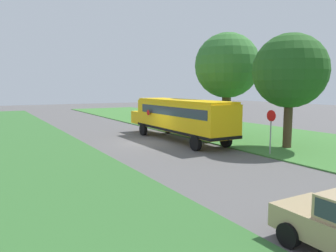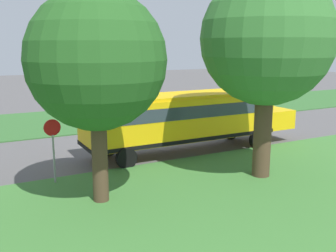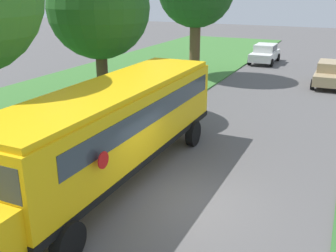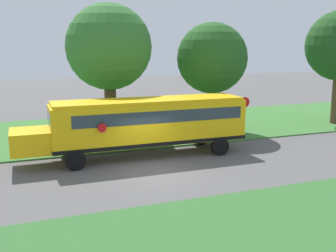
{
  "view_description": "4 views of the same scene",
  "coord_description": "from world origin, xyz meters",
  "px_view_note": "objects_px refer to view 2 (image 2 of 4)",
  "views": [
    {
      "loc": [
        10.34,
        21.53,
        4.08
      ],
      "look_at": [
        -1.12,
        1.4,
        1.34
      ],
      "focal_mm": 35.0,
      "sensor_mm": 36.0,
      "label": 1
    },
    {
      "loc": [
        -20.45,
        10.86,
        5.66
      ],
      "look_at": [
        -2.72,
        1.42,
        1.51
      ],
      "focal_mm": 42.0,
      "sensor_mm": 36.0,
      "label": 2
    },
    {
      "loc": [
        3.77,
        -9.53,
        6.01
      ],
      "look_at": [
        -1.93,
        2.81,
        1.23
      ],
      "focal_mm": 42.0,
      "sensor_mm": 36.0,
      "label": 3
    },
    {
      "loc": [
        17.28,
        -5.78,
        5.92
      ],
      "look_at": [
        -2.52,
        1.62,
        1.65
      ],
      "focal_mm": 42.0,
      "sensor_mm": 36.0,
      "label": 4
    }
  ],
  "objects_px": {
    "oak_tree_beside_bus": "(265,37)",
    "oak_tree_roadside_mid": "(95,58)",
    "school_bus": "(186,117)",
    "stop_sign": "(53,144)"
  },
  "relations": [
    {
      "from": "oak_tree_beside_bus",
      "to": "oak_tree_roadside_mid",
      "type": "relative_size",
      "value": 1.14
    },
    {
      "from": "school_bus",
      "to": "oak_tree_roadside_mid",
      "type": "xyz_separation_m",
      "value": [
        -4.49,
        6.32,
        3.29
      ]
    },
    {
      "from": "oak_tree_beside_bus",
      "to": "oak_tree_roadside_mid",
      "type": "bearing_deg",
      "value": 85.19
    },
    {
      "from": "school_bus",
      "to": "stop_sign",
      "type": "height_order",
      "value": "school_bus"
    },
    {
      "from": "school_bus",
      "to": "oak_tree_beside_bus",
      "type": "bearing_deg",
      "value": -172.28
    },
    {
      "from": "school_bus",
      "to": "oak_tree_beside_bus",
      "type": "distance_m",
      "value": 6.54
    },
    {
      "from": "oak_tree_beside_bus",
      "to": "stop_sign",
      "type": "xyz_separation_m",
      "value": [
        3.24,
        8.05,
        -4.25
      ]
    },
    {
      "from": "school_bus",
      "to": "oak_tree_roadside_mid",
      "type": "height_order",
      "value": "oak_tree_roadside_mid"
    },
    {
      "from": "school_bus",
      "to": "stop_sign",
      "type": "bearing_deg",
      "value": 103.99
    },
    {
      "from": "oak_tree_roadside_mid",
      "to": "school_bus",
      "type": "bearing_deg",
      "value": -54.62
    }
  ]
}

